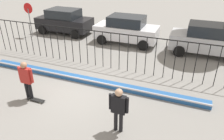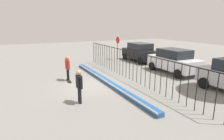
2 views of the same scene
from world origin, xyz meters
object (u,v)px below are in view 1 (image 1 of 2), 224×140
(camera_operator, at_px, (119,107))
(parked_car_black, at_px, (64,21))
(skateboarder, at_px, (26,78))
(parked_car_white, at_px, (126,29))
(parked_car_silver, at_px, (207,39))
(stop_sign, at_px, (29,15))
(skateboard, at_px, (36,100))

(camera_operator, bearing_deg, parked_car_black, -39.54)
(skateboarder, relative_size, parked_car_black, 0.40)
(skateboarder, height_order, parked_car_white, parked_car_white)
(parked_car_black, bearing_deg, skateboarder, -70.76)
(skateboarder, height_order, parked_car_silver, parked_car_silver)
(parked_car_black, height_order, parked_car_silver, same)
(skateboarder, bearing_deg, parked_car_white, 61.91)
(parked_car_white, bearing_deg, parked_car_black, 172.06)
(camera_operator, height_order, stop_sign, stop_sign)
(parked_car_black, distance_m, parked_car_silver, 10.48)
(parked_car_white, distance_m, parked_car_silver, 5.20)
(camera_operator, xyz_separation_m, parked_car_silver, (2.69, 8.31, -0.04))
(parked_car_white, relative_size, parked_car_silver, 1.00)
(skateboarder, height_order, parked_car_black, parked_car_black)
(skateboard, height_order, parked_car_white, parked_car_white)
(camera_operator, height_order, parked_car_silver, parked_car_silver)
(skateboard, relative_size, parked_car_silver, 0.19)
(parked_car_black, height_order, parked_car_white, same)
(skateboarder, relative_size, parked_car_white, 0.40)
(parked_car_black, relative_size, stop_sign, 1.72)
(parked_car_white, xyz_separation_m, stop_sign, (-7.16, -1.24, 0.64))
(skateboard, bearing_deg, parked_car_silver, 61.03)
(skateboarder, xyz_separation_m, parked_car_white, (1.61, 8.09, -0.06))
(parked_car_white, distance_m, stop_sign, 7.29)
(parked_car_white, bearing_deg, stop_sign, -173.69)
(skateboarder, distance_m, camera_operator, 4.13)
(camera_operator, bearing_deg, skateboard, 3.61)
(camera_operator, xyz_separation_m, stop_sign, (-9.66, 7.26, 0.61))
(skateboarder, height_order, camera_operator, skateboarder)
(skateboard, xyz_separation_m, parked_car_silver, (6.48, 7.93, 0.91))
(parked_car_black, bearing_deg, camera_operator, -52.99)
(stop_sign, bearing_deg, skateboarder, -50.97)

